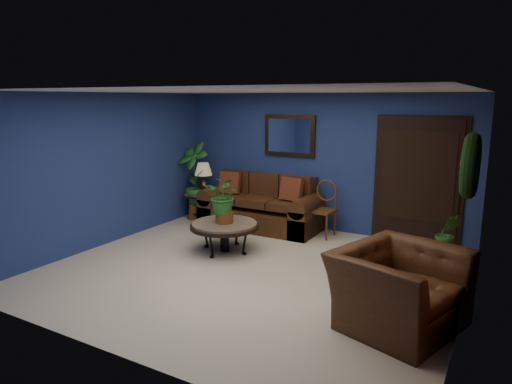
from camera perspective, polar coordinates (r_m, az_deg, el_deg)
The scene contains 18 objects.
floor at distance 6.57m, azimuth -0.60°, elevation -9.85°, with size 5.50×5.50×0.00m, color beige.
wall_back at distance 8.44m, azimuth 7.96°, elevation 3.68°, with size 5.50×0.04×2.50m, color navy.
wall_left at distance 7.94m, azimuth -18.05°, elevation 2.71°, with size 0.04×5.00×2.50m, color navy.
wall_right_brick at distance 5.41m, azimuth 25.44°, elevation -1.86°, with size 0.04×5.00×2.50m, color brown.
ceiling at distance 6.11m, azimuth -0.65°, elevation 12.52°, with size 5.50×5.00×0.02m, color white.
crown_molding at distance 5.29m, azimuth 26.24°, elevation 10.71°, with size 0.03×5.00×0.14m, color white.
wall_mirror at distance 8.59m, azimuth 4.20°, elevation 7.05°, with size 1.02×0.06×0.77m, color #462F17.
closet_door at distance 7.98m, azimuth 19.59°, elevation 1.19°, with size 1.44×0.06×2.18m, color black.
wreath at distance 5.39m, azimuth 25.26°, elevation 2.98°, with size 0.72×0.72×0.16m, color black.
sofa at distance 8.65m, azimuth 0.78°, elevation -2.21°, with size 2.25×0.97×1.01m.
coffee_table at distance 7.28m, azimuth -3.96°, elevation -4.28°, with size 1.10×1.10×0.47m.
end_table at distance 9.31m, azimuth -6.52°, elevation -0.84°, with size 0.58×0.58×0.53m.
table_lamp at distance 9.21m, azimuth -6.59°, elevation 2.23°, with size 0.35×0.35×0.59m.
side_chair at distance 8.14m, azimuth 8.44°, elevation -1.59°, with size 0.44×0.44×0.99m.
armchair at distance 5.20m, azimuth 17.39°, elevation -11.42°, with size 1.29×1.13×0.84m, color #462514.
coffee_plant at distance 7.16m, azimuth -4.02°, elevation -0.65°, with size 0.61×0.54×0.75m.
floor_plant at distance 7.30m, azimuth 22.78°, elevation -5.35°, with size 0.39×0.34×0.76m.
tall_plant at distance 9.23m, azimuth -7.71°, elevation 1.85°, with size 0.78×0.61×1.56m.
Camera 1 is at (3.07, -5.28, 2.41)m, focal length 32.00 mm.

